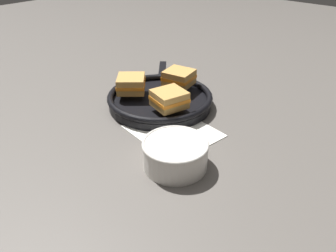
# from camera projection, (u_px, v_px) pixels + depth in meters

# --- Properties ---
(ground_plane) EXTENTS (4.00, 4.00, 0.00)m
(ground_plane) POSITION_uv_depth(u_px,v_px,m) (166.00, 133.00, 0.87)
(ground_plane) COLOR #56514C
(napkin) EXTENTS (0.25, 0.22, 0.00)m
(napkin) POSITION_uv_depth(u_px,v_px,m) (173.00, 131.00, 0.87)
(napkin) COLOR white
(napkin) RESTS_ON ground_plane
(soup_bowl) EXTENTS (0.15, 0.15, 0.06)m
(soup_bowl) POSITION_uv_depth(u_px,v_px,m) (175.00, 153.00, 0.73)
(soup_bowl) COLOR silver
(soup_bowl) RESTS_ON ground_plane
(spoon) EXTENTS (0.17, 0.07, 0.01)m
(spoon) POSITION_uv_depth(u_px,v_px,m) (177.00, 136.00, 0.84)
(spoon) COLOR #9E9EA3
(spoon) RESTS_ON napkin
(skillet) EXTENTS (0.36, 0.39, 0.04)m
(skillet) POSITION_uv_depth(u_px,v_px,m) (160.00, 99.00, 0.99)
(skillet) COLOR black
(skillet) RESTS_ON ground_plane
(sandwich_near_left) EXTENTS (0.12, 0.12, 0.05)m
(sandwich_near_left) POSITION_uv_depth(u_px,v_px,m) (131.00, 84.00, 0.98)
(sandwich_near_left) COLOR #C18E47
(sandwich_near_left) RESTS_ON skillet
(sandwich_near_right) EXTENTS (0.10, 0.10, 0.05)m
(sandwich_near_right) POSITION_uv_depth(u_px,v_px,m) (169.00, 99.00, 0.89)
(sandwich_near_right) COLOR #C18E47
(sandwich_near_right) RESTS_ON skillet
(sandwich_far_left) EXTENTS (0.10, 0.10, 0.05)m
(sandwich_far_left) POSITION_uv_depth(u_px,v_px,m) (179.00, 78.00, 1.02)
(sandwich_far_left) COLOR #C18E47
(sandwich_far_left) RESTS_ON skillet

